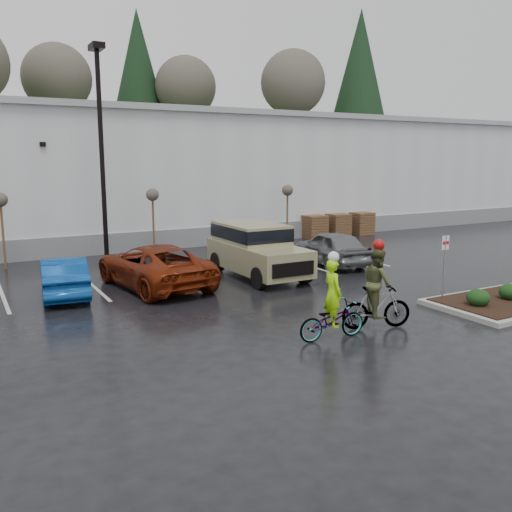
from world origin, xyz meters
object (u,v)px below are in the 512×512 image
sapling_east (288,193)px  car_grey (331,248)px  pallet_stack_b (338,225)px  cyclist_olive (377,297)px  cyclist_hivis (332,312)px  sapling_mid (153,198)px  lamppost (101,132)px  suv_tan (258,251)px  fire_lane_sign (445,260)px  sapling_west (0,204)px  car_blue (64,276)px  pallet_stack_a (314,227)px  pallet_stack_c (361,223)px  car_red (154,266)px

sapling_east → car_grey: bearing=-103.9°
pallet_stack_b → cyclist_olive: size_ratio=0.55×
cyclist_hivis → sapling_east: bearing=-24.5°
cyclist_hivis → cyclist_olive: (1.60, 0.14, 0.18)m
sapling_mid → cyclist_hivis: bearing=-89.9°
sapling_mid → lamppost: bearing=-158.2°
pallet_stack_b → suv_tan: 12.28m
suv_tan → fire_lane_sign: bearing=-62.3°
sapling_west → car_blue: bearing=-77.3°
car_blue → suv_tan: 7.20m
lamppost → sapling_west: size_ratio=2.88×
pallet_stack_a → cyclist_hivis: bearing=-123.7°
fire_lane_sign → suv_tan: fire_lane_sign is taller
fire_lane_sign → cyclist_hivis: cyclist_hivis is taller
sapling_east → pallet_stack_c: size_ratio=2.37×
pallet_stack_a → fire_lane_sign: fire_lane_sign is taller
car_blue → car_grey: size_ratio=0.92×
lamppost → cyclist_olive: lamppost is taller
car_grey → fire_lane_sign: bearing=90.2°
fire_lane_sign → car_grey: (0.75, 6.91, -0.66)m
sapling_east → pallet_stack_b: (4.20, 1.00, -2.05)m
sapling_mid → cyclist_olive: sapling_mid is taller
fire_lane_sign → car_red: fire_lane_sign is taller
lamppost → sapling_west: lamppost is taller
car_blue → cyclist_olive: size_ratio=1.65×
pallet_stack_b → cyclist_hivis: size_ratio=0.59×
pallet_stack_c → cyclist_hivis: cyclist_hivis is taller
sapling_mid → pallet_stack_a: bearing=5.7°
sapling_mid → car_blue: bearing=-130.8°
sapling_east → pallet_stack_b: size_ratio=2.37×
suv_tan → cyclist_hivis: (-1.99, -7.40, -0.32)m
car_blue → car_red: size_ratio=0.73×
sapling_west → car_red: (4.42, -6.18, -1.95)m
sapling_mid → fire_lane_sign: bearing=-67.5°
pallet_stack_c → suv_tan: bearing=-146.7°
cyclist_olive → pallet_stack_a: bearing=-11.7°
fire_lane_sign → sapling_west: bearing=132.7°
sapling_west → car_grey: 14.00m
sapling_east → pallet_stack_a: sapling_east is taller
pallet_stack_a → car_grey: (-3.95, -6.89, 0.07)m
pallet_stack_a → sapling_west: bearing=-176.5°
fire_lane_sign → pallet_stack_c: bearing=59.3°
pallet_stack_b → car_red: car_red is taller
sapling_mid → car_grey: 8.67m
sapling_west → pallet_stack_b: size_ratio=2.37×
pallet_stack_b → car_blue: size_ratio=0.33×
sapling_west → car_blue: sapling_west is taller
fire_lane_sign → car_grey: size_ratio=0.50×
pallet_stack_a → car_grey: car_grey is taller
suv_tan → cyclist_hivis: bearing=-105.0°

